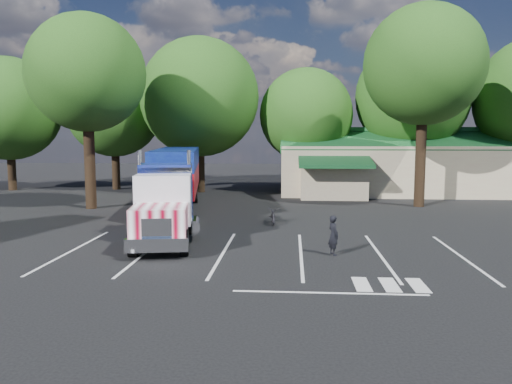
# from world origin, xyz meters

# --- Properties ---
(ground) EXTENTS (120.00, 120.00, 0.00)m
(ground) POSITION_xyz_m (0.00, 0.00, 0.00)
(ground) COLOR black
(ground) RESTS_ON ground
(event_hall) EXTENTS (24.20, 14.12, 5.55)m
(event_hall) POSITION_xyz_m (13.74, 17.81, 2.21)
(event_hall) COLOR tan
(event_hall) RESTS_ON ground
(tree_row_a) EXTENTS (9.00, 9.00, 11.68)m
(tree_row_a) POSITION_xyz_m (-22.00, 16.50, 7.16)
(tree_row_a) COLOR black
(tree_row_a) RESTS_ON ground
(tree_row_b) EXTENTS (8.40, 8.40, 11.35)m
(tree_row_b) POSITION_xyz_m (-13.00, 17.80, 7.13)
(tree_row_b) COLOR black
(tree_row_b) RESTS_ON ground
(tree_row_c) EXTENTS (10.00, 10.00, 13.05)m
(tree_row_c) POSITION_xyz_m (-5.00, 16.20, 8.04)
(tree_row_c) COLOR black
(tree_row_c) RESTS_ON ground
(tree_row_d) EXTENTS (8.00, 8.00, 10.60)m
(tree_row_d) POSITION_xyz_m (4.00, 17.50, 6.58)
(tree_row_d) COLOR black
(tree_row_d) RESTS_ON ground
(tree_row_e) EXTENTS (9.60, 9.60, 12.90)m
(tree_row_e) POSITION_xyz_m (13.00, 18.00, 8.09)
(tree_row_e) COLOR black
(tree_row_e) RESTS_ON ground
(tree_near_left) EXTENTS (7.60, 7.60, 12.65)m
(tree_near_left) POSITION_xyz_m (-10.50, 6.00, 8.81)
(tree_near_left) COLOR black
(tree_near_left) RESTS_ON ground
(tree_near_right) EXTENTS (8.00, 8.00, 13.50)m
(tree_near_right) POSITION_xyz_m (11.50, 8.50, 9.46)
(tree_near_right) COLOR black
(tree_near_right) RESTS_ON ground
(semi_truck) EXTENTS (5.69, 20.00, 4.16)m
(semi_truck) POSITION_xyz_m (-4.14, 3.12, 2.35)
(semi_truck) COLOR black
(semi_truck) RESTS_ON ground
(woman) EXTENTS (0.60, 0.70, 1.63)m
(woman) POSITION_xyz_m (4.50, -6.00, 0.81)
(woman) COLOR black
(woman) RESTS_ON ground
(bicycle) EXTENTS (0.79, 1.85, 0.95)m
(bicycle) POSITION_xyz_m (1.80, 1.00, 0.47)
(bicycle) COLOR black
(bicycle) RESTS_ON ground
(silver_sedan) EXTENTS (4.49, 2.61, 1.40)m
(silver_sedan) POSITION_xyz_m (6.64, 13.87, 0.70)
(silver_sedan) COLOR #A4A6AC
(silver_sedan) RESTS_ON ground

